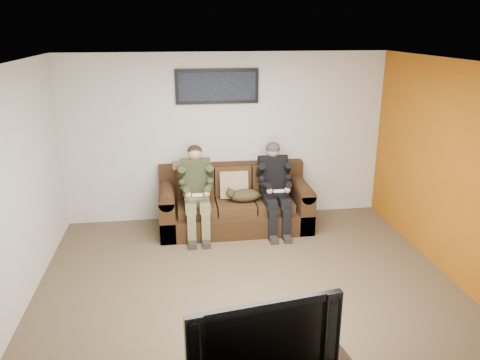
{
  "coord_description": "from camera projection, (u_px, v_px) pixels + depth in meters",
  "views": [
    {
      "loc": [
        -0.79,
        -4.82,
        2.97
      ],
      "look_at": [
        0.06,
        1.2,
        0.95
      ],
      "focal_mm": 35.0,
      "sensor_mm": 36.0,
      "label": 1
    }
  ],
  "objects": [
    {
      "name": "throw_pillow",
      "position": [
        234.0,
        184.0,
        7.13
      ],
      "size": [
        0.43,
        0.21,
        0.43
      ],
      "primitive_type": "cube",
      "rotation": [
        -0.21,
        0.0,
        0.0
      ],
      "color": "#A08568",
      "rests_on": "sofa"
    },
    {
      "name": "wall_left",
      "position": [
        11.0,
        195.0,
        4.83
      ],
      "size": [
        0.0,
        4.5,
        4.5
      ],
      "primitive_type": "plane",
      "rotation": [
        1.57,
        0.0,
        1.57
      ],
      "color": "beige",
      "rests_on": "ground"
    },
    {
      "name": "framed_poster",
      "position": [
        217.0,
        86.0,
        6.97
      ],
      "size": [
        1.25,
        0.05,
        0.52
      ],
      "color": "black",
      "rests_on": "wall_back"
    },
    {
      "name": "cat",
      "position": [
        244.0,
        195.0,
        6.99
      ],
      "size": [
        0.66,
        0.26,
        0.24
      ],
      "color": "#4E401E",
      "rests_on": "sofa"
    },
    {
      "name": "floor",
      "position": [
        249.0,
        287.0,
        5.57
      ],
      "size": [
        5.0,
        5.0,
        0.0
      ],
      "primitive_type": "plane",
      "color": "brown",
      "rests_on": "ground"
    },
    {
      "name": "ceiling",
      "position": [
        250.0,
        63.0,
        4.75
      ],
      "size": [
        5.0,
        5.0,
        0.0
      ],
      "primitive_type": "plane",
      "rotation": [
        3.14,
        0.0,
        0.0
      ],
      "color": "silver",
      "rests_on": "ground"
    },
    {
      "name": "accent_wall_right",
      "position": [
        458.0,
        174.0,
        5.49
      ],
      "size": [
        0.0,
        4.5,
        4.5
      ],
      "primitive_type": "plane",
      "rotation": [
        1.57,
        0.0,
        -1.57
      ],
      "color": "#A25810",
      "rests_on": "ground"
    },
    {
      "name": "television",
      "position": [
        260.0,
        334.0,
        3.46
      ],
      "size": [
        1.17,
        0.33,
        0.67
      ],
      "primitive_type": "imported",
      "rotation": [
        0.0,
        0.0,
        0.16
      ],
      "color": "black",
      "rests_on": "tv_stand"
    },
    {
      "name": "throw_blanket",
      "position": [
        188.0,
        165.0,
        7.18
      ],
      "size": [
        0.46,
        0.23,
        0.08
      ],
      "primitive_type": "cube",
      "color": "gray",
      "rests_on": "sofa"
    },
    {
      "name": "person_right",
      "position": [
        274.0,
        182.0,
        6.97
      ],
      "size": [
        0.51,
        0.86,
        1.32
      ],
      "color": "black",
      "rests_on": "sofa"
    },
    {
      "name": "wall_right",
      "position": [
        459.0,
        174.0,
        5.5
      ],
      "size": [
        0.0,
        4.5,
        4.5
      ],
      "primitive_type": "plane",
      "rotation": [
        1.57,
        0.0,
        -1.57
      ],
      "color": "beige",
      "rests_on": "ground"
    },
    {
      "name": "wall_back",
      "position": [
        226.0,
        138.0,
        7.28
      ],
      "size": [
        5.0,
        0.0,
        5.0
      ],
      "primitive_type": "plane",
      "rotation": [
        1.57,
        0.0,
        0.0
      ],
      "color": "beige",
      "rests_on": "ground"
    },
    {
      "name": "person_left",
      "position": [
        196.0,
        186.0,
        6.81
      ],
      "size": [
        0.51,
        0.87,
        1.31
      ],
      "color": "olive",
      "rests_on": "sofa"
    },
    {
      "name": "wall_front",
      "position": [
        304.0,
        294.0,
        3.05
      ],
      "size": [
        5.0,
        0.0,
        5.0
      ],
      "primitive_type": "plane",
      "rotation": [
        -1.57,
        0.0,
        0.0
      ],
      "color": "beige",
      "rests_on": "ground"
    },
    {
      "name": "sofa",
      "position": [
        234.0,
        204.0,
        7.19
      ],
      "size": [
        2.26,
        0.97,
        0.92
      ],
      "color": "#321E0F",
      "rests_on": "ground"
    }
  ]
}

